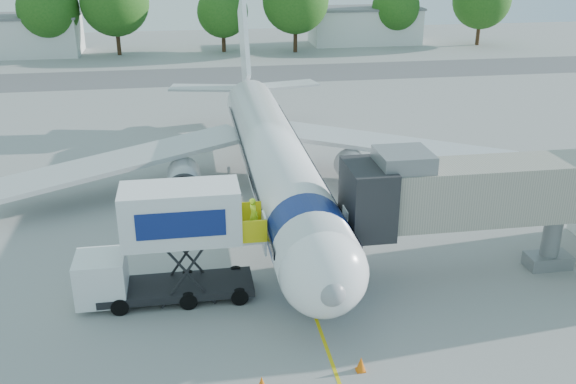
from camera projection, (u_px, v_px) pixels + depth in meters
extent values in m
plane|color=#999997|center=(282.00, 225.00, 37.06)|extent=(160.00, 160.00, 0.00)
cube|color=yellow|center=(282.00, 225.00, 37.06)|extent=(0.15, 70.00, 0.01)
cube|color=#59595B|center=(228.00, 75.00, 75.44)|extent=(120.00, 10.00, 0.01)
cylinder|color=white|center=(275.00, 159.00, 38.67)|extent=(3.70, 28.00, 3.70)
sphere|color=white|center=(323.00, 273.00, 25.88)|extent=(3.70, 3.70, 3.70)
sphere|color=gray|center=(332.00, 292.00, 24.46)|extent=(1.10, 1.10, 1.10)
cone|color=white|center=(247.00, 94.00, 54.21)|extent=(3.70, 6.00, 3.70)
cube|color=white|center=(244.00, 42.00, 53.53)|extent=(0.35, 7.26, 8.29)
cube|color=#B6B9BC|center=(399.00, 145.00, 43.46)|extent=(16.17, 9.32, 1.42)
cube|color=#B6B9BC|center=(127.00, 159.00, 40.80)|extent=(16.17, 9.32, 1.42)
cylinder|color=#999BA0|center=(356.00, 172.00, 41.50)|extent=(2.10, 3.60, 2.10)
cylinder|color=#999BA0|center=(184.00, 182.00, 39.87)|extent=(2.10, 3.60, 2.10)
cube|color=black|center=(325.00, 266.00, 25.43)|extent=(2.60, 1.39, 0.81)
cylinder|color=navy|center=(309.00, 240.00, 28.62)|extent=(3.73, 2.00, 3.73)
cylinder|color=silver|center=(315.00, 301.00, 28.10)|extent=(0.16, 0.16, 1.50)
cylinder|color=black|center=(315.00, 309.00, 28.26)|extent=(0.25, 0.64, 0.64)
cylinder|color=black|center=(307.00, 179.00, 42.76)|extent=(0.35, 0.90, 0.90)
cylinder|color=black|center=(229.00, 183.00, 41.99)|extent=(0.35, 0.90, 0.90)
cube|color=#A69F8E|center=(492.00, 191.00, 30.33)|extent=(13.60, 2.60, 2.80)
cube|color=black|center=(368.00, 198.00, 29.43)|extent=(2.00, 3.20, 3.20)
cube|color=slate|center=(404.00, 160.00, 28.99)|extent=(2.40, 2.40, 0.80)
cylinder|color=slate|center=(551.00, 240.00, 31.95)|extent=(0.90, 0.90, 3.00)
cube|color=slate|center=(548.00, 261.00, 32.38)|extent=(2.20, 1.20, 0.70)
cylinder|color=black|center=(531.00, 262.00, 32.25)|extent=(0.30, 0.70, 0.70)
cylinder|color=black|center=(564.00, 259.00, 32.51)|extent=(0.30, 0.70, 0.70)
cube|color=black|center=(177.00, 287.00, 29.57)|extent=(7.00, 2.30, 0.35)
cube|color=white|center=(102.00, 278.00, 28.78)|extent=(2.20, 2.20, 2.10)
cube|color=black|center=(100.00, 269.00, 28.61)|extent=(1.90, 2.10, 0.70)
cube|color=white|center=(181.00, 214.00, 28.23)|extent=(5.20, 2.40, 2.50)
cube|color=navy|center=(181.00, 225.00, 27.12)|extent=(3.80, 0.04, 1.20)
cube|color=silver|center=(252.00, 233.00, 29.15)|extent=(1.10, 2.20, 0.10)
cube|color=yellow|center=(255.00, 232.00, 27.98)|extent=(1.10, 0.06, 1.10)
cube|color=yellow|center=(250.00, 213.00, 29.90)|extent=(1.10, 0.06, 1.10)
cylinder|color=black|center=(240.00, 297.00, 29.08)|extent=(0.80, 0.25, 0.80)
cylinder|color=black|center=(236.00, 274.00, 31.00)|extent=(0.80, 0.25, 0.80)
cylinder|color=black|center=(120.00, 307.00, 28.30)|extent=(0.80, 0.25, 0.80)
cylinder|color=black|center=(124.00, 283.00, 30.22)|extent=(0.80, 0.25, 0.80)
imported|color=#CBFF1A|center=(254.00, 215.00, 28.83)|extent=(0.59, 0.71, 1.66)
cone|color=orange|center=(361.00, 364.00, 24.72)|extent=(0.39, 0.39, 0.62)
cube|color=orange|center=(361.00, 370.00, 24.83)|extent=(0.36, 0.36, 0.04)
cube|color=silver|center=(11.00, 36.00, 86.81)|extent=(18.00, 8.00, 5.00)
cube|color=slate|center=(8.00, 16.00, 85.81)|extent=(18.40, 8.40, 0.30)
cube|color=silver|center=(365.00, 26.00, 96.03)|extent=(16.00, 7.00, 5.00)
cube|color=slate|center=(365.00, 8.00, 95.03)|extent=(16.40, 7.40, 0.30)
cylinder|color=#382314|center=(53.00, 43.00, 86.09)|extent=(0.56, 0.56, 3.62)
sphere|color=#1D5216|center=(48.00, 9.00, 84.41)|extent=(8.05, 8.05, 8.05)
cylinder|color=#382314|center=(118.00, 40.00, 87.08)|extent=(0.56, 0.56, 4.09)
sphere|color=#1D5216|center=(114.00, 2.00, 85.19)|extent=(9.08, 9.08, 9.08)
cylinder|color=#382314|center=(224.00, 40.00, 89.60)|extent=(0.56, 0.56, 3.15)
sphere|color=#1D5216|center=(223.00, 12.00, 88.14)|extent=(7.01, 7.01, 7.01)
cylinder|color=#382314|center=(295.00, 37.00, 89.17)|extent=(0.56, 0.56, 4.08)
sphere|color=#1D5216|center=(295.00, 0.00, 87.29)|extent=(9.07, 9.07, 9.07)
cylinder|color=#382314|center=(394.00, 34.00, 95.17)|extent=(0.56, 0.56, 3.13)
sphere|color=#1D5216|center=(396.00, 7.00, 93.73)|extent=(6.96, 6.96, 6.96)
cylinder|color=#382314|center=(478.00, 32.00, 94.81)|extent=(0.56, 0.56, 3.79)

